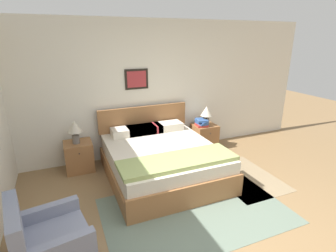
{
  "coord_description": "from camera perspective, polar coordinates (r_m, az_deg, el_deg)",
  "views": [
    {
      "loc": [
        -1.57,
        -1.93,
        2.26
      ],
      "look_at": [
        -0.1,
        1.57,
        0.97
      ],
      "focal_mm": 28.0,
      "sensor_mm": 36.0,
      "label": 1
    }
  ],
  "objects": [
    {
      "name": "ground_plane",
      "position": [
        3.36,
        13.2,
        -24.16
      ],
      "size": [
        16.0,
        16.0,
        0.0
      ],
      "primitive_type": "plane",
      "color": "olive"
    },
    {
      "name": "wall_back",
      "position": [
        5.15,
        -4.67,
        7.91
      ],
      "size": [
        7.22,
        0.09,
        2.6
      ],
      "color": "silver",
      "rests_on": "ground_plane"
    },
    {
      "name": "area_rug_main",
      "position": [
        3.8,
        5.94,
        -17.81
      ],
      "size": [
        2.47,
        1.59,
        0.01
      ],
      "color": "slate",
      "rests_on": "ground_plane"
    },
    {
      "name": "area_rug_bedside",
      "position": [
        4.74,
        16.28,
        -10.56
      ],
      "size": [
        0.96,
        1.35,
        0.01
      ],
      "color": "#897556",
      "rests_on": "ground_plane"
    },
    {
      "name": "bed",
      "position": [
        4.47,
        -1.41,
        -7.23
      ],
      "size": [
        1.76,
        2.02,
        1.01
      ],
      "color": "#936038",
      "rests_on": "ground_plane"
    },
    {
      "name": "armchair",
      "position": [
        3.11,
        -24.42,
        -22.78
      ],
      "size": [
        0.8,
        0.82,
        0.82
      ],
      "rotation": [
        0.0,
        0.0,
        -1.4
      ],
      "color": "gray",
      "rests_on": "ground_plane"
    },
    {
      "name": "nightstand_near_window",
      "position": [
        4.94,
        -18.79,
        -6.24
      ],
      "size": [
        0.47,
        0.47,
        0.52
      ],
      "color": "#936038",
      "rests_on": "ground_plane"
    },
    {
      "name": "nightstand_by_door",
      "position": [
        5.64,
        7.9,
        -2.25
      ],
      "size": [
        0.47,
        0.47,
        0.52
      ],
      "color": "#936038",
      "rests_on": "ground_plane"
    },
    {
      "name": "table_lamp_near_window",
      "position": [
        4.72,
        -19.65,
        -0.51
      ],
      "size": [
        0.24,
        0.24,
        0.41
      ],
      "color": "slate",
      "rests_on": "nightstand_near_window"
    },
    {
      "name": "table_lamp_by_door",
      "position": [
        5.46,
        8.38,
        2.91
      ],
      "size": [
        0.24,
        0.24,
        0.41
      ],
      "color": "slate",
      "rests_on": "nightstand_by_door"
    },
    {
      "name": "book_thick_bottom",
      "position": [
        5.46,
        7.3,
        0.22
      ],
      "size": [
        0.25,
        0.27,
        0.04
      ],
      "rotation": [
        0.0,
        0.0,
        -0.14
      ],
      "color": "#B7332D",
      "rests_on": "nightstand_by_door"
    },
    {
      "name": "book_hardcover_middle",
      "position": [
        5.44,
        7.32,
        0.62
      ],
      "size": [
        0.17,
        0.27,
        0.04
      ],
      "rotation": [
        0.0,
        0.0,
        0.03
      ],
      "color": "#335693",
      "rests_on": "book_thick_bottom"
    },
    {
      "name": "book_novel_upper",
      "position": [
        5.43,
        7.33,
        0.97
      ],
      "size": [
        0.2,
        0.3,
        0.03
      ],
      "rotation": [
        0.0,
        0.0,
        0.19
      ],
      "color": "#335693",
      "rests_on": "book_hardcover_middle"
    },
    {
      "name": "book_slim_near_top",
      "position": [
        5.42,
        7.35,
        1.3
      ],
      "size": [
        0.26,
        0.29,
        0.03
      ],
      "rotation": [
        0.0,
        0.0,
        -0.19
      ],
      "color": "#335693",
      "rests_on": "book_novel_upper"
    }
  ]
}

